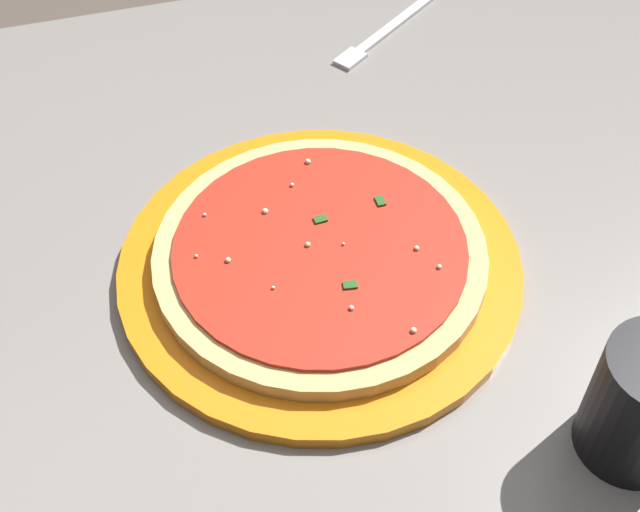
% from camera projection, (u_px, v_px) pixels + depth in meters
% --- Properties ---
extents(restaurant_table, '(1.08, 0.89, 0.72)m').
position_uv_depth(restaurant_table, '(291.00, 324.00, 0.89)').
color(restaurant_table, black).
rests_on(restaurant_table, ground_plane).
extents(serving_plate, '(0.37, 0.37, 0.01)m').
position_uv_depth(serving_plate, '(320.00, 266.00, 0.78)').
color(serving_plate, orange).
rests_on(serving_plate, restaurant_table).
extents(pizza, '(0.30, 0.30, 0.02)m').
position_uv_depth(pizza, '(320.00, 254.00, 0.77)').
color(pizza, '#DBB26B').
rests_on(pizza, serving_plate).
extents(fork, '(0.16, 0.12, 0.00)m').
position_uv_depth(fork, '(382.00, 34.00, 1.03)').
color(fork, silver).
rests_on(fork, restaurant_table).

